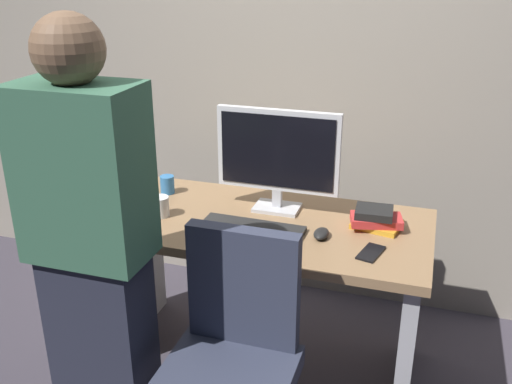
# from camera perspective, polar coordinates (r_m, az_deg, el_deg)

# --- Properties ---
(ground_plane) EXTENTS (9.00, 9.00, 0.00)m
(ground_plane) POSITION_cam_1_polar(r_m,az_deg,el_deg) (2.86, 0.32, -16.18)
(ground_plane) COLOR #3D3842
(wall_back) EXTENTS (6.40, 0.10, 3.00)m
(wall_back) POSITION_cam_1_polar(r_m,az_deg,el_deg) (2.99, 4.91, 16.82)
(wall_back) COLOR #9E9384
(wall_back) RESTS_ON ground
(desk) EXTENTS (1.45, 0.69, 0.73)m
(desk) POSITION_cam_1_polar(r_m,az_deg,el_deg) (2.58, 0.34, -7.32)
(desk) COLOR #93704C
(desk) RESTS_ON ground
(office_chair) EXTENTS (0.52, 0.52, 0.94)m
(office_chair) POSITION_cam_1_polar(r_m,az_deg,el_deg) (2.10, -2.42, -17.93)
(office_chair) COLOR black
(office_chair) RESTS_ON ground
(person_at_desk) EXTENTS (0.40, 0.24, 1.64)m
(person_at_desk) POSITION_cam_1_polar(r_m,az_deg,el_deg) (2.03, -15.76, -6.20)
(person_at_desk) COLOR #262838
(person_at_desk) RESTS_ON ground
(monitor) EXTENTS (0.54, 0.14, 0.46)m
(monitor) POSITION_cam_1_polar(r_m,az_deg,el_deg) (2.49, 2.15, 3.68)
(monitor) COLOR silver
(monitor) RESTS_ON desk
(keyboard) EXTENTS (0.43, 0.14, 0.02)m
(keyboard) POSITION_cam_1_polar(r_m,az_deg,el_deg) (2.39, -0.37, -3.53)
(keyboard) COLOR #262626
(keyboard) RESTS_ON desk
(mouse) EXTENTS (0.06, 0.10, 0.03)m
(mouse) POSITION_cam_1_polar(r_m,az_deg,el_deg) (2.33, 6.46, -4.11)
(mouse) COLOR black
(mouse) RESTS_ON desk
(cup_near_keyboard) EXTENTS (0.08, 0.08, 0.09)m
(cup_near_keyboard) POSITION_cam_1_polar(r_m,az_deg,el_deg) (2.53, -9.45, -1.42)
(cup_near_keyboard) COLOR silver
(cup_near_keyboard) RESTS_ON desk
(cup_by_monitor) EXTENTS (0.07, 0.07, 0.09)m
(cup_by_monitor) POSITION_cam_1_polar(r_m,az_deg,el_deg) (2.77, -8.75, 0.73)
(cup_by_monitor) COLOR #3372B2
(cup_by_monitor) RESTS_ON desk
(book_stack) EXTENTS (0.23, 0.19, 0.09)m
(book_stack) POSITION_cam_1_polar(r_m,az_deg,el_deg) (2.44, 11.74, -2.62)
(book_stack) COLOR gold
(book_stack) RESTS_ON desk
(cell_phone) EXTENTS (0.10, 0.16, 0.01)m
(cell_phone) POSITION_cam_1_polar(r_m,az_deg,el_deg) (2.25, 11.27, -5.89)
(cell_phone) COLOR black
(cell_phone) RESTS_ON desk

